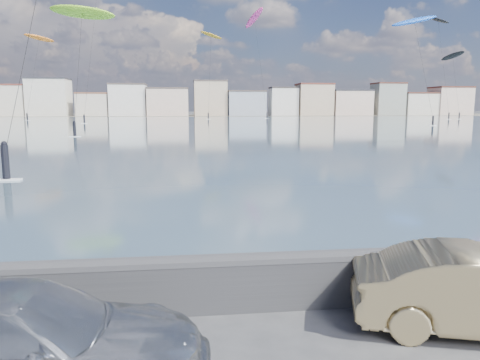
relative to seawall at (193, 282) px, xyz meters
name	(u,v)px	position (x,y,z in m)	size (l,w,h in m)	color
bay_water	(184,125)	(0.00, 88.80, -0.58)	(500.00, 177.00, 0.00)	#385A67
far_shore_strip	(183,115)	(0.00, 197.30, -0.57)	(500.00, 60.00, 0.00)	#4C473D
seawall	(193,282)	(0.00, 0.00, 0.00)	(400.00, 0.36, 1.08)	#28282B
far_buildings	(186,101)	(1.31, 183.30, 5.44)	(240.79, 13.26, 14.60)	#CCB293
car_silver	(19,342)	(-2.25, -2.16, 0.13)	(1.99, 4.89, 1.42)	#A8ABAF
kitesurfer_0	(438,22)	(80.25, 136.30, 29.54)	(6.85, 19.99, 32.80)	black
kitesurfer_2	(82,13)	(-14.05, 63.14, 16.13)	(10.05, 14.49, 18.51)	#8CD826
kitesurfer_3	(211,37)	(9.05, 143.35, 24.62)	(7.42, 15.30, 27.71)	#BF8C19
kitesurfer_8	(414,22)	(49.49, 90.86, 21.07)	(10.90, 15.44, 23.73)	blue
kitesurfer_9	(254,19)	(22.94, 144.58, 30.54)	(7.23, 11.01, 34.63)	#E5338C
kitesurfer_12	(453,57)	(81.65, 129.16, 17.98)	(5.21, 11.20, 20.69)	black
kitesurfer_15	(39,39)	(-40.96, 137.34, 22.29)	(8.45, 17.87, 24.70)	orange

